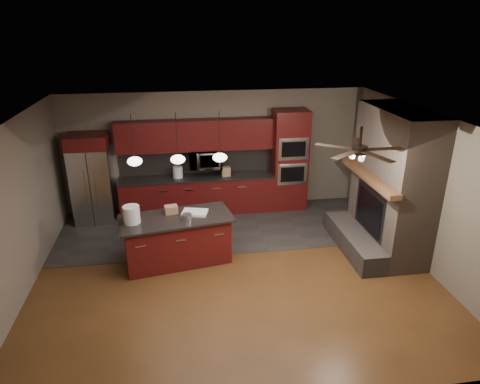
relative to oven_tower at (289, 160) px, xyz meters
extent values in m
plane|color=brown|center=(-1.70, -2.69, -1.19)|extent=(7.00, 7.00, 0.00)
cube|color=white|center=(-1.70, -2.69, 1.61)|extent=(7.00, 6.00, 0.02)
cube|color=#71645A|center=(-1.70, 0.31, 0.21)|extent=(7.00, 0.02, 2.80)
cube|color=#71645A|center=(1.80, -2.69, 0.21)|extent=(0.02, 6.00, 2.80)
cube|color=#71645A|center=(-5.20, -2.69, 0.21)|extent=(0.02, 6.00, 2.80)
cube|color=#322F2D|center=(-1.70, -0.89, -1.19)|extent=(7.00, 2.40, 0.01)
cube|color=brown|center=(1.40, -2.29, 0.21)|extent=(0.80, 2.00, 2.80)
cube|color=#4E4540|center=(0.75, -2.29, -0.99)|extent=(0.50, 2.00, 0.40)
cube|color=#2D2D30|center=(1.02, -2.29, -0.37)|extent=(0.05, 1.20, 0.95)
cube|color=black|center=(1.00, -2.29, -0.37)|extent=(0.02, 1.00, 0.75)
cube|color=brown|center=(0.90, -2.29, 0.36)|extent=(0.22, 2.10, 0.10)
cube|color=#540F13|center=(-2.18, 0.01, -0.76)|extent=(3.55, 0.60, 0.86)
cube|color=black|center=(-2.18, 0.01, -0.31)|extent=(3.59, 0.64, 0.04)
cube|color=black|center=(-2.18, 0.29, 0.01)|extent=(3.55, 0.03, 0.60)
cube|color=#540F13|center=(-2.18, 0.13, 0.66)|extent=(3.55, 0.35, 0.70)
cube|color=#540F13|center=(0.00, 0.01, 0.00)|extent=(0.80, 0.60, 2.38)
cube|color=silver|center=(0.00, -0.30, -0.24)|extent=(0.70, 0.03, 0.52)
cube|color=black|center=(0.00, -0.32, -0.24)|extent=(0.55, 0.02, 0.35)
cube|color=silver|center=(0.00, -0.30, 0.36)|extent=(0.70, 0.03, 0.52)
cube|color=black|center=(0.00, -0.32, 0.36)|extent=(0.55, 0.02, 0.35)
imported|color=silver|center=(-1.98, 0.06, 0.11)|extent=(0.73, 0.41, 0.50)
cube|color=silver|center=(-4.50, -0.07, -0.34)|extent=(0.85, 0.72, 1.71)
cube|color=#2D2D30|center=(-4.50, -0.44, -0.34)|extent=(0.02, 0.02, 1.69)
cube|color=silver|center=(-4.60, -0.45, -0.29)|extent=(0.03, 0.03, 0.85)
cube|color=silver|center=(-4.40, -0.45, -0.29)|extent=(0.03, 0.03, 0.85)
cube|color=#540F13|center=(-4.50, -0.08, 0.67)|extent=(0.85, 0.72, 0.30)
cube|color=#540F13|center=(-2.70, -2.18, -0.75)|extent=(1.99, 1.08, 0.88)
cube|color=black|center=(-2.70, -2.18, -0.29)|extent=(2.16, 1.26, 0.04)
cylinder|color=white|center=(-3.46, -2.29, -0.11)|extent=(0.40, 0.40, 0.31)
cylinder|color=silver|center=(-2.50, -2.33, -0.21)|extent=(0.19, 0.19, 0.12)
cube|color=white|center=(-2.34, -2.07, -0.25)|extent=(0.52, 0.42, 0.05)
cube|color=#96684D|center=(-2.78, -1.99, -0.20)|extent=(0.26, 0.21, 0.15)
cylinder|color=white|center=(-2.62, 0.01, -0.17)|extent=(0.23, 0.23, 0.25)
cube|color=tan|center=(-1.52, -0.04, -0.18)|extent=(0.21, 0.17, 0.21)
cylinder|color=black|center=(-3.35, -1.99, 1.22)|extent=(0.01, 0.01, 0.78)
ellipsoid|color=white|center=(-3.35, -1.99, 0.77)|extent=(0.26, 0.26, 0.16)
cylinder|color=black|center=(-2.60, -1.99, 1.22)|extent=(0.01, 0.01, 0.78)
ellipsoid|color=white|center=(-2.60, -1.99, 0.77)|extent=(0.26, 0.26, 0.16)
cylinder|color=black|center=(-1.85, -1.99, 1.22)|extent=(0.01, 0.01, 0.78)
ellipsoid|color=white|center=(-1.85, -1.99, 0.77)|extent=(0.26, 0.26, 0.16)
cylinder|color=black|center=(0.10, -3.49, 1.46)|extent=(0.04, 0.04, 0.30)
cylinder|color=black|center=(0.10, -3.49, 1.26)|extent=(0.24, 0.24, 0.12)
cube|color=black|center=(0.48, -3.49, 1.26)|extent=(0.60, 0.12, 0.01)
cube|color=black|center=(0.22, -3.13, 1.26)|extent=(0.30, 0.61, 0.01)
cube|color=black|center=(-0.21, -3.27, 1.26)|extent=(0.56, 0.45, 0.01)
cube|color=black|center=(-0.21, -3.72, 1.26)|extent=(0.56, 0.45, 0.01)
cube|color=black|center=(0.22, -3.85, 1.26)|extent=(0.30, 0.61, 0.01)
camera|label=1|loc=(-2.60, -9.33, 3.06)|focal=32.00mm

